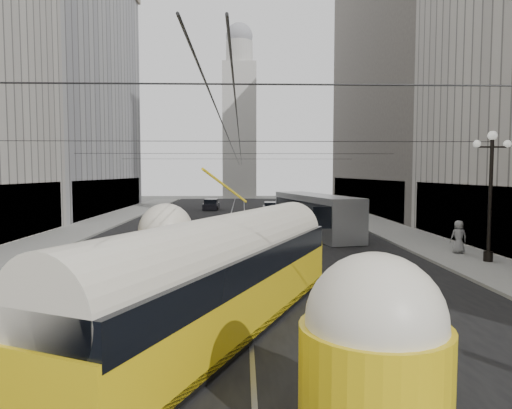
{
  "coord_description": "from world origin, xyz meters",
  "views": [
    {
      "loc": [
        0.53,
        -3.81,
        4.51
      ],
      "look_at": [
        1.1,
        15.57,
        3.15
      ],
      "focal_mm": 32.0,
      "sensor_mm": 36.0,
      "label": 1
    }
  ],
  "objects": [
    {
      "name": "road",
      "position": [
        0.0,
        32.5,
        0.0
      ],
      "size": [
        20.0,
        85.0,
        0.02
      ],
      "primitive_type": "cube",
      "color": "black",
      "rests_on": "ground"
    },
    {
      "name": "sidewalk_left",
      "position": [
        -12.0,
        36.0,
        0.07
      ],
      "size": [
        4.0,
        72.0,
        0.15
      ],
      "primitive_type": "cube",
      "color": "gray",
      "rests_on": "ground"
    },
    {
      "name": "sidewalk_right",
      "position": [
        12.0,
        36.0,
        0.07
      ],
      "size": [
        4.0,
        72.0,
        0.15
      ],
      "primitive_type": "cube",
      "color": "gray",
      "rests_on": "ground"
    },
    {
      "name": "rail_left",
      "position": [
        -0.75,
        32.5,
        0.0
      ],
      "size": [
        0.12,
        85.0,
        0.04
      ],
      "primitive_type": "cube",
      "color": "gray",
      "rests_on": "ground"
    },
    {
      "name": "rail_right",
      "position": [
        0.75,
        32.5,
        0.0
      ],
      "size": [
        0.12,
        85.0,
        0.04
      ],
      "primitive_type": "cube",
      "color": "gray",
      "rests_on": "ground"
    },
    {
      "name": "building_left_far",
      "position": [
        -19.99,
        48.0,
        14.31
      ],
      "size": [
        12.6,
        28.6,
        28.6
      ],
      "color": "#999999",
      "rests_on": "ground"
    },
    {
      "name": "building_right_far",
      "position": [
        20.0,
        48.0,
        16.31
      ],
      "size": [
        12.6,
        32.6,
        32.6
      ],
      "color": "#514C47",
      "rests_on": "ground"
    },
    {
      "name": "distant_tower",
      "position": [
        0.0,
        80.0,
        14.97
      ],
      "size": [
        6.0,
        6.0,
        31.36
      ],
      "color": "#B2AFA8",
      "rests_on": "ground"
    },
    {
      "name": "lamppost_right_mid",
      "position": [
        12.6,
        18.0,
        3.74
      ],
      "size": [
        1.86,
        0.44,
        6.37
      ],
      "color": "black",
      "rests_on": "sidewalk_right"
    },
    {
      "name": "catenary",
      "position": [
        0.12,
        31.49,
        5.88
      ],
      "size": [
        25.0,
        72.0,
        0.23
      ],
      "color": "black",
      "rests_on": "ground"
    },
    {
      "name": "streetcar",
      "position": [
        0.0,
        8.91,
        1.62
      ],
      "size": [
        7.59,
        14.01,
        3.32
      ],
      "color": "yellow",
      "rests_on": "ground"
    },
    {
      "name": "city_bus",
      "position": [
        5.77,
        28.95,
        1.6
      ],
      "size": [
        4.92,
        11.87,
        2.92
      ],
      "color": "#A3A5A8",
      "rests_on": "ground"
    },
    {
      "name": "sedan_white_far",
      "position": [
        3.67,
        45.91,
        0.59
      ],
      "size": [
        1.85,
        4.17,
        1.3
      ],
      "color": "white",
      "rests_on": "ground"
    },
    {
      "name": "sedan_dark_far",
      "position": [
        -3.28,
        51.62,
        0.6
      ],
      "size": [
        1.87,
        4.25,
        1.32
      ],
      "color": "black",
      "rests_on": "ground"
    },
    {
      "name": "pedestrian_sidewalk_right",
      "position": [
        12.21,
        20.29,
        1.05
      ],
      "size": [
        0.88,
        0.55,
        1.79
      ],
      "primitive_type": "imported",
      "rotation": [
        0.0,
        0.0,
        3.12
      ],
      "color": "slate",
      "rests_on": "sidewalk_right"
    }
  ]
}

